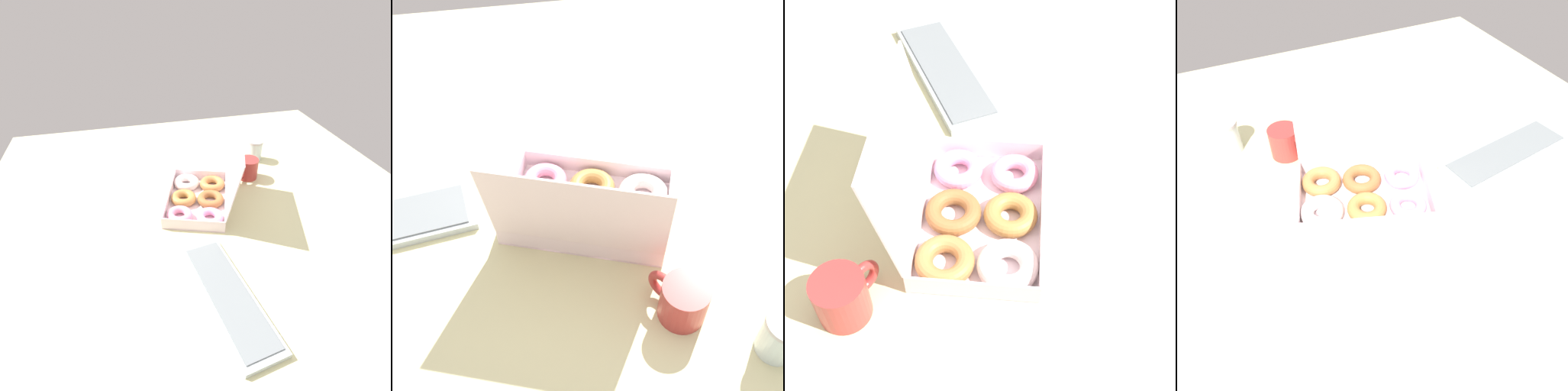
% 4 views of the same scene
% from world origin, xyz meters
% --- Properties ---
extents(ground_plane, '(1.80, 1.80, 0.02)m').
position_xyz_m(ground_plane, '(0.00, 0.00, -0.01)').
color(ground_plane, beige).
extents(donut_box, '(0.42, 0.38, 0.28)m').
position_xyz_m(donut_box, '(-0.06, -0.01, 0.03)').
color(donut_box, white).
rests_on(donut_box, ground_plane).
extents(keyboard, '(0.44, 0.19, 0.02)m').
position_xyz_m(keyboard, '(0.41, -0.06, 0.01)').
color(keyboard, '#B2BEC3').
rests_on(keyboard, ground_plane).
extents(coffee_mug, '(0.10, 0.12, 0.09)m').
position_xyz_m(coffee_mug, '(-0.18, 0.24, 0.05)').
color(coffee_mug, '#AB3431').
rests_on(coffee_mug, ground_plane).
extents(paper_napkin, '(0.14, 0.13, 0.00)m').
position_xyz_m(paper_napkin, '(-0.22, -0.27, 0.00)').
color(paper_napkin, white).
rests_on(paper_napkin, ground_plane).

